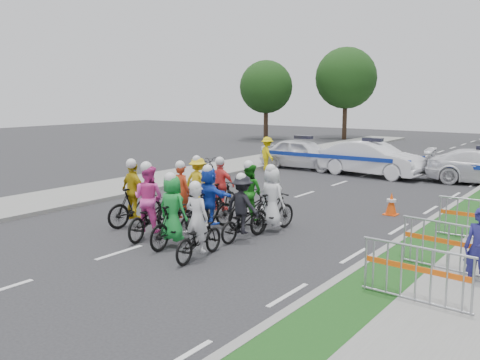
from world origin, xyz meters
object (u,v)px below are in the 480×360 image
Objects in this scene: rider_10 at (199,189)px; barrier_0 at (416,277)px; rider_2 at (150,210)px; tree_0 at (266,87)px; rider_7 at (272,205)px; cone_0 at (391,204)px; rider_4 at (243,214)px; tree_3 at (346,78)px; police_car_1 at (372,159)px; spectator_0 at (480,249)px; rider_6 at (183,204)px; police_car_0 at (303,154)px; marshal_hiviz at (267,154)px; rider_5 at (210,202)px; rider_9 at (222,193)px; parked_bike at (208,165)px; barrier_2 at (479,222)px; rider_3 at (134,200)px; rider_8 at (250,202)px; rider_1 at (173,218)px; rider_0 at (198,233)px.

rider_10 reaches higher than barrier_0.
tree_0 reaches higher than rider_2.
rider_7 is 2.65× the size of cone_0.
rider_4 is 31.54m from tree_3.
spectator_0 is (7.09, -12.31, 0.00)m from police_car_1.
rider_6 is at bearing -133.04° from cone_0.
rider_10 reaches higher than spectator_0.
tree_0 reaches higher than police_car_0.
marshal_hiviz is (-3.91, 10.51, 0.20)m from rider_6.
rider_10 is (-0.92, 1.79, 0.08)m from rider_6.
tree_0 is (-14.37, 25.05, 3.42)m from rider_5.
cone_0 is (3.51, -7.14, -0.44)m from police_car_1.
barrier_0 is (7.07, -3.66, -0.15)m from rider_9.
police_car_0 is 4.98m from parked_bike.
rider_7 is 1.21× the size of parked_bike.
barrier_0 and barrier_2 have the same top height.
rider_10 is 10.20m from police_car_1.
rider_3 is at bearing -38.57° from rider_2.
rider_9 is 27.45m from tree_0.
rider_6 is at bearing 13.66° from rider_5.
rider_6 reaches higher than barrier_2.
tree_0 is at bearing 131.10° from cone_0.
spectator_0 is at bearing 176.38° from rider_2.
rider_8 is (-0.84, 0.17, -0.03)m from rider_7.
rider_4 is at bearing -179.61° from rider_6.
rider_8 is at bearing -103.45° from parked_bike.
rider_1 is at bearing -72.57° from tree_3.
rider_2 is 0.28× the size of tree_3.
rider_1 is 11.92m from parked_bike.
tree_3 is (-10.81, 31.25, 4.29)m from rider_0.
spectator_0 is (5.51, -1.34, 0.07)m from rider_7.
marshal_hiviz reaches higher than barrier_0.
parked_bike is at bearing 148.45° from spectator_0.
rider_6 is 1.54m from rider_9.
rider_4 is at bearing 178.48° from rider_5.
rider_1 is 6.02m from barrier_0.
tree_3 is (-2.86, 21.11, 4.49)m from parked_bike.
police_car_0 reaches higher than cone_0.
rider_10 is at bearing -56.07° from rider_0.
rider_9 is at bearing 165.98° from spectator_0.
rider_8 is (1.40, 2.54, -0.04)m from rider_2.
rider_3 is at bearing 47.49° from rider_6.
police_car_1 is 0.65× the size of tree_3.
rider_2 is at bearing -176.85° from police_car_1.
tree_3 is (-9.37, 29.05, 4.12)m from rider_5.
rider_10 is at bearing -151.27° from cone_0.
spectator_0 is (7.75, -2.00, 0.08)m from rider_9.
rider_5 is 5.80m from cone_0.
barrier_2 reaches higher than parked_bike.
tree_3 is (-8.42, 29.08, 4.27)m from rider_6.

